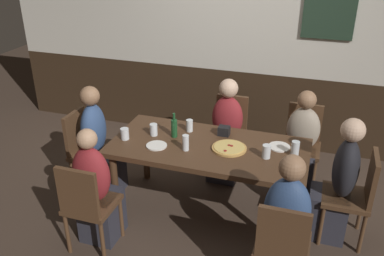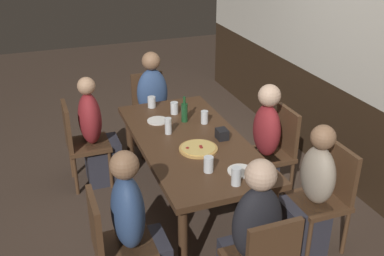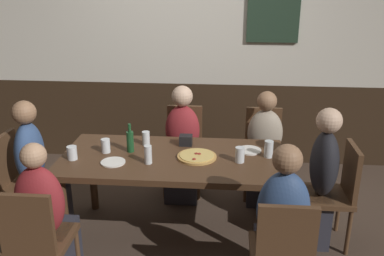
# 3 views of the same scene
# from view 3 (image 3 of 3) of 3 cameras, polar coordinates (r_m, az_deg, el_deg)

# --- Properties ---
(ground_plane) EXTENTS (12.00, 12.00, 0.00)m
(ground_plane) POSITION_cam_3_polar(r_m,az_deg,el_deg) (3.83, -2.43, -14.02)
(ground_plane) COLOR #423328
(wall_back) EXTENTS (6.40, 0.13, 2.60)m
(wall_back) POSITION_cam_3_polar(r_m,az_deg,el_deg) (4.89, -0.13, 10.14)
(wall_back) COLOR #332316
(wall_back) RESTS_ON ground_plane
(dining_table) EXTENTS (1.84, 0.89, 0.74)m
(dining_table) POSITION_cam_3_polar(r_m,az_deg,el_deg) (3.50, -2.59, -5.02)
(dining_table) COLOR #472D1C
(dining_table) RESTS_ON ground_plane
(chair_head_west) EXTENTS (0.40, 0.40, 0.88)m
(chair_head_west) POSITION_cam_3_polar(r_m,az_deg,el_deg) (3.97, -22.17, -6.13)
(chair_head_west) COLOR #513521
(chair_head_west) RESTS_ON ground_plane
(chair_mid_far) EXTENTS (0.40, 0.40, 0.88)m
(chair_mid_far) POSITION_cam_3_polar(r_m,az_deg,el_deg) (4.35, -1.11, -2.21)
(chair_mid_far) COLOR #513521
(chair_mid_far) RESTS_ON ground_plane
(chair_head_east) EXTENTS (0.40, 0.40, 0.88)m
(chair_head_east) POSITION_cam_3_polar(r_m,az_deg,el_deg) (3.67, 18.84, -7.86)
(chair_head_east) COLOR #513521
(chair_head_east) RESTS_ON ground_plane
(chair_right_near) EXTENTS (0.40, 0.40, 0.88)m
(chair_right_near) POSITION_cam_3_polar(r_m,az_deg,el_deg) (2.85, 12.14, -15.92)
(chair_right_near) COLOR #513521
(chair_right_near) RESTS_ON ground_plane
(chair_left_near) EXTENTS (0.40, 0.40, 0.88)m
(chair_left_near) POSITION_cam_3_polar(r_m,az_deg,el_deg) (3.08, -20.28, -13.77)
(chair_left_near) COLOR #513521
(chair_left_near) RESTS_ON ground_plane
(chair_right_far) EXTENTS (0.40, 0.40, 0.88)m
(chair_right_far) POSITION_cam_3_polar(r_m,az_deg,el_deg) (4.35, 9.56, -2.53)
(chair_right_far) COLOR #513521
(chair_right_far) RESTS_ON ground_plane
(person_head_west) EXTENTS (0.37, 0.34, 1.18)m
(person_head_west) POSITION_cam_3_polar(r_m,az_deg,el_deg) (3.89, -20.05, -6.24)
(person_head_west) COLOR #2D2D38
(person_head_west) RESTS_ON ground_plane
(person_mid_far) EXTENTS (0.34, 0.37, 1.15)m
(person_mid_far) POSITION_cam_3_polar(r_m,az_deg,el_deg) (4.21, -1.34, -3.18)
(person_mid_far) COLOR #2D2D38
(person_mid_far) RESTS_ON ground_plane
(person_head_east) EXTENTS (0.37, 0.34, 1.19)m
(person_head_east) POSITION_cam_3_polar(r_m,az_deg,el_deg) (3.63, 16.37, -7.76)
(person_head_east) COLOR #2D2D38
(person_head_east) RESTS_ON ground_plane
(person_right_near) EXTENTS (0.34, 0.37, 1.18)m
(person_right_near) POSITION_cam_3_polar(r_m,az_deg,el_deg) (2.98, 11.77, -14.10)
(person_right_near) COLOR #2D2D38
(person_right_near) RESTS_ON ground_plane
(person_left_near) EXTENTS (0.34, 0.37, 1.13)m
(person_left_near) POSITION_cam_3_polar(r_m,az_deg,el_deg) (3.22, -19.02, -12.59)
(person_left_near) COLOR #2D2D38
(person_left_near) RESTS_ON ground_plane
(person_right_far) EXTENTS (0.34, 0.37, 1.11)m
(person_right_far) POSITION_cam_3_polar(r_m,az_deg,el_deg) (4.21, 9.70, -3.77)
(person_right_far) COLOR #2D2D38
(person_right_far) RESTS_ON ground_plane
(pizza) EXTENTS (0.32, 0.32, 0.03)m
(pizza) POSITION_cam_3_polar(r_m,az_deg,el_deg) (3.44, 0.66, -3.85)
(pizza) COLOR tan
(pizza) RESTS_ON dining_table
(beer_glass_tall) EXTENTS (0.08, 0.08, 0.11)m
(beer_glass_tall) POSITION_cam_3_polar(r_m,az_deg,el_deg) (3.53, -15.88, -3.32)
(beer_glass_tall) COLOR silver
(beer_glass_tall) RESTS_ON dining_table
(pint_glass_stout) EXTENTS (0.06, 0.06, 0.15)m
(pint_glass_stout) POSITION_cam_3_polar(r_m,az_deg,el_deg) (3.34, -5.95, -3.76)
(pint_glass_stout) COLOR silver
(pint_glass_stout) RESTS_ON dining_table
(pint_glass_amber) EXTENTS (0.07, 0.07, 0.12)m
(pint_glass_amber) POSITION_cam_3_polar(r_m,az_deg,el_deg) (3.70, -6.24, -1.50)
(pint_glass_amber) COLOR silver
(pint_glass_amber) RESTS_ON dining_table
(highball_clear) EXTENTS (0.08, 0.08, 0.12)m
(highball_clear) POSITION_cam_3_polar(r_m,az_deg,el_deg) (3.37, 6.47, -3.72)
(highball_clear) COLOR silver
(highball_clear) RESTS_ON dining_table
(pint_glass_pale) EXTENTS (0.07, 0.07, 0.14)m
(pint_glass_pale) POSITION_cam_3_polar(r_m,az_deg,el_deg) (3.49, 10.32, -2.91)
(pint_glass_pale) COLOR silver
(pint_glass_pale) RESTS_ON dining_table
(tumbler_short) EXTENTS (0.07, 0.07, 0.12)m
(tumbler_short) POSITION_cam_3_polar(r_m,az_deg,el_deg) (3.60, -11.58, -2.44)
(tumbler_short) COLOR silver
(tumbler_short) RESTS_ON dining_table
(beer_bottle_green) EXTENTS (0.06, 0.06, 0.25)m
(beer_bottle_green) POSITION_cam_3_polar(r_m,az_deg,el_deg) (3.56, -8.35, -1.73)
(beer_bottle_green) COLOR #194723
(beer_bottle_green) RESTS_ON dining_table
(plate_white_large) EXTENTS (0.20, 0.20, 0.01)m
(plate_white_large) POSITION_cam_3_polar(r_m,az_deg,el_deg) (3.60, 7.76, -3.00)
(plate_white_large) COLOR white
(plate_white_large) RESTS_ON dining_table
(plate_white_small) EXTENTS (0.20, 0.20, 0.01)m
(plate_white_small) POSITION_cam_3_polar(r_m,az_deg,el_deg) (3.41, -10.62, -4.56)
(plate_white_small) COLOR white
(plate_white_small) RESTS_ON dining_table
(condiment_caddy) EXTENTS (0.11, 0.09, 0.09)m
(condiment_caddy) POSITION_cam_3_polar(r_m,az_deg,el_deg) (3.68, -0.84, -1.66)
(condiment_caddy) COLOR black
(condiment_caddy) RESTS_ON dining_table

